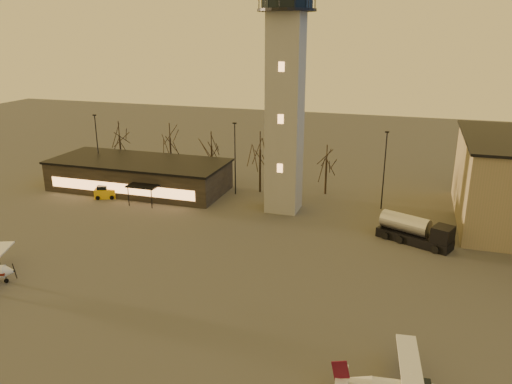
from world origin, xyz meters
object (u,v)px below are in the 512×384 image
control_tower (286,80)px  fuel_truck (414,233)px  service_cart (105,193)px  terminal (139,175)px

control_tower → fuel_truck: (16.17, -5.98, -15.15)m
service_cart → terminal: bearing=41.3°
terminal → fuel_truck: bearing=-11.8°
fuel_truck → service_cart: size_ratio=2.59×
control_tower → terminal: 26.24m
control_tower → fuel_truck: size_ratio=3.96×
terminal → fuel_truck: size_ratio=3.09×
terminal → fuel_truck: 39.00m
fuel_truck → service_cart: fuel_truck is taller
control_tower → terminal: control_tower is taller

